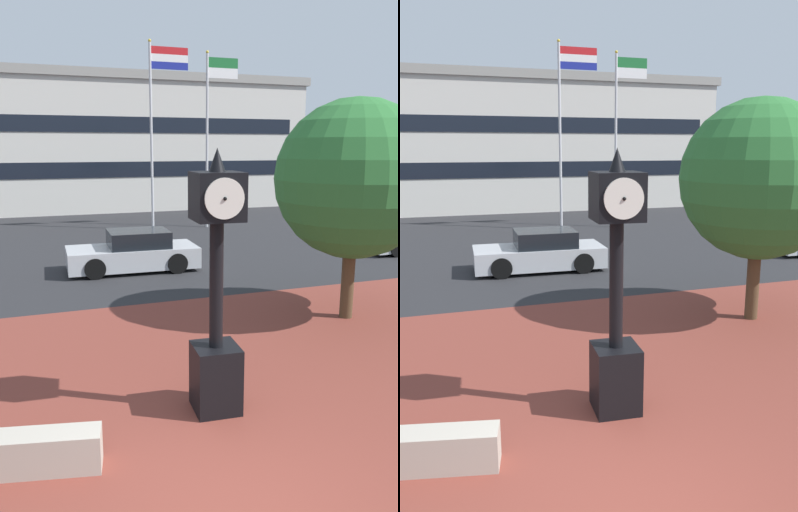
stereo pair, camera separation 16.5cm
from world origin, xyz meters
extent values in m
cube|color=brown|center=(0.00, 1.88, 0.00)|extent=(44.00, 11.76, 0.01)
cube|color=black|center=(0.64, 2.31, 0.51)|extent=(0.71, 0.71, 1.01)
cylinder|color=black|center=(0.64, 2.31, 1.94)|extent=(0.20, 0.20, 1.86)
cube|color=black|center=(0.64, 2.31, 3.21)|extent=(0.71, 0.71, 0.67)
cylinder|color=silver|center=(0.67, 2.66, 3.21)|extent=(0.55, 0.07, 0.55)
sphere|color=black|center=(0.67, 2.68, 3.21)|extent=(0.05, 0.05, 0.05)
cylinder|color=silver|center=(0.61, 1.97, 3.21)|extent=(0.55, 0.07, 0.55)
sphere|color=black|center=(0.61, 1.95, 3.21)|extent=(0.05, 0.05, 0.05)
cone|color=black|center=(0.64, 2.31, 3.70)|extent=(0.23, 0.23, 0.32)
cylinder|color=#4C3823|center=(5.01, 5.26, 0.93)|extent=(0.29, 0.29, 1.86)
sphere|color=#2D7033|center=(5.01, 5.26, 3.18)|extent=(3.50, 3.50, 3.50)
sphere|color=#2D7033|center=(5.89, 5.79, 2.83)|extent=(2.28, 2.28, 2.28)
cube|color=#B7BABF|center=(1.29, 11.40, 0.44)|extent=(4.14, 1.91, 0.64)
cube|color=black|center=(1.49, 11.39, 1.00)|extent=(1.93, 1.58, 0.56)
cylinder|color=black|center=(-0.01, 10.63, 0.32)|extent=(0.65, 0.24, 0.64)
cylinder|color=black|center=(0.06, 12.26, 0.32)|extent=(0.65, 0.24, 0.64)
cylinder|color=black|center=(2.52, 10.53, 0.32)|extent=(0.65, 0.24, 0.64)
cylinder|color=black|center=(2.58, 12.16, 0.32)|extent=(0.65, 0.24, 0.64)
cylinder|color=black|center=(10.63, 11.86, 0.32)|extent=(0.64, 0.22, 0.64)
cylinder|color=silver|center=(3.88, 19.01, 4.19)|extent=(0.12, 0.12, 8.39)
sphere|color=gold|center=(3.88, 19.01, 8.45)|extent=(0.14, 0.14, 0.14)
cube|color=red|center=(4.79, 19.01, 8.08)|extent=(1.71, 0.02, 0.32)
cube|color=white|center=(4.79, 19.01, 7.75)|extent=(1.71, 0.02, 0.32)
cube|color=navy|center=(4.79, 19.01, 7.43)|extent=(1.71, 0.02, 0.32)
cylinder|color=silver|center=(6.59, 19.01, 4.03)|extent=(0.12, 0.12, 8.06)
sphere|color=gold|center=(6.59, 19.01, 8.12)|extent=(0.14, 0.14, 0.14)
cube|color=#19662D|center=(7.39, 19.01, 7.69)|extent=(1.47, 0.02, 0.46)
cube|color=white|center=(7.39, 19.01, 7.23)|extent=(1.47, 0.02, 0.46)
cube|color=beige|center=(4.57, 32.82, 3.83)|extent=(22.42, 14.36, 7.67)
cube|color=gray|center=(4.57, 32.82, 7.92)|extent=(22.87, 14.65, 0.50)
cube|color=black|center=(4.57, 25.62, 2.56)|extent=(20.18, 0.04, 0.90)
cube|color=black|center=(4.57, 25.62, 5.11)|extent=(20.18, 0.04, 0.90)
camera|label=1|loc=(-1.89, -4.20, 3.88)|focal=35.56mm
camera|label=2|loc=(-1.73, -4.25, 3.88)|focal=35.56mm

